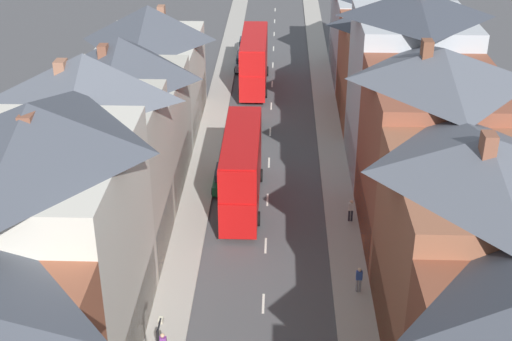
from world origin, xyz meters
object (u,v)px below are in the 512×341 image
object	(u,v)px
car_mid_white	(244,62)
double_decker_bus_lead	(242,168)
car_near_blue	(226,177)
car_far_grey	(250,122)
double_decker_bus_mid_street	(254,60)
car_parked_left_a	(246,46)
pedestrian_mid_right	(359,278)
pedestrian_far_left	(351,209)

from	to	relation	value
car_mid_white	double_decker_bus_lead	bearing A→B (deg)	-87.44
car_near_blue	car_far_grey	world-z (taller)	car_far_grey
double_decker_bus_lead	car_far_grey	world-z (taller)	double_decker_bus_lead
double_decker_bus_mid_street	double_decker_bus_lead	bearing A→B (deg)	-90.00
car_far_grey	double_decker_bus_lead	bearing A→B (deg)	-90.04
car_mid_white	car_parked_left_a	bearing A→B (deg)	90.00
double_decker_bus_mid_street	pedestrian_mid_right	bearing A→B (deg)	-77.96
double_decker_bus_lead	double_decker_bus_mid_street	xyz separation A→B (m)	(0.00, 23.69, 0.00)
car_far_grey	car_parked_left_a	bearing A→B (deg)	93.39
car_parked_left_a	pedestrian_far_left	distance (m)	38.16
pedestrian_mid_right	pedestrian_far_left	xyz separation A→B (m)	(0.20, 7.89, 0.00)
car_near_blue	pedestrian_mid_right	size ratio (longest dim) A/B	2.62
car_mid_white	car_near_blue	bearing A→B (deg)	-90.00
car_near_blue	pedestrian_mid_right	distance (m)	15.26
car_parked_left_a	car_far_grey	distance (m)	21.99
double_decker_bus_mid_street	car_parked_left_a	xyz separation A→B (m)	(-1.29, 11.01, -1.96)
pedestrian_mid_right	pedestrian_far_left	world-z (taller)	same
car_mid_white	pedestrian_mid_right	size ratio (longest dim) A/B	2.57
double_decker_bus_lead	pedestrian_far_left	xyz separation A→B (m)	(7.46, -2.44, -1.78)
double_decker_bus_mid_street	car_parked_left_a	size ratio (longest dim) A/B	2.41
car_parked_left_a	car_near_blue	bearing A→B (deg)	-90.00
car_mid_white	pedestrian_mid_right	xyz separation A→B (m)	(8.55, -39.23, 0.21)
car_far_grey	pedestrian_mid_right	xyz separation A→B (m)	(7.25, -23.09, 0.21)
double_decker_bus_mid_street	car_parked_left_a	world-z (taller)	double_decker_bus_mid_street
car_far_grey	pedestrian_far_left	world-z (taller)	pedestrian_far_left
car_parked_left_a	car_far_grey	size ratio (longest dim) A/B	1.11
car_near_blue	double_decker_bus_lead	bearing A→B (deg)	-60.85
double_decker_bus_lead	pedestrian_far_left	distance (m)	8.05
double_decker_bus_mid_street	car_near_blue	xyz separation A→B (m)	(-1.29, -21.38, -2.00)
double_decker_bus_mid_street	car_mid_white	world-z (taller)	double_decker_bus_mid_street
car_near_blue	car_parked_left_a	size ratio (longest dim) A/B	0.94
car_near_blue	car_far_grey	distance (m)	10.52
double_decker_bus_lead	pedestrian_far_left	size ratio (longest dim) A/B	6.71
car_parked_left_a	car_mid_white	world-z (taller)	car_parked_left_a
double_decker_bus_mid_street	pedestrian_mid_right	xyz separation A→B (m)	(7.26, -34.02, -1.78)
car_parked_left_a	pedestrian_mid_right	bearing A→B (deg)	-79.25
pedestrian_far_left	car_mid_white	bearing A→B (deg)	105.60
double_decker_bus_mid_street	car_near_blue	distance (m)	21.51
double_decker_bus_lead	car_mid_white	size ratio (longest dim) A/B	2.61
car_near_blue	car_mid_white	distance (m)	26.58
double_decker_bus_lead	car_parked_left_a	size ratio (longest dim) A/B	2.41
double_decker_bus_mid_street	pedestrian_mid_right	distance (m)	34.83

